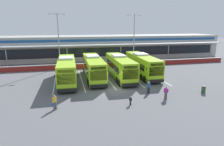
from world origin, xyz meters
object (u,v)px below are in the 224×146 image
at_px(coach_bus_centre, 120,67).
at_px(litter_bin, 203,90).
at_px(pedestrian_near_bin, 149,87).
at_px(coach_bus_leftmost, 67,71).
at_px(coach_bus_right_centre, 142,65).
at_px(lamp_post_west, 58,37).
at_px(lamp_post_centre, 134,36).
at_px(pedestrian_child, 131,100).
at_px(pedestrian_in_dark_coat, 166,92).
at_px(pedestrian_with_handbag, 55,102).
at_px(coach_bus_left_centre, 93,68).

height_order(coach_bus_centre, litter_bin, coach_bus_centre).
bearing_deg(pedestrian_near_bin, coach_bus_leftmost, 141.82).
bearing_deg(litter_bin, coach_bus_centre, 130.79).
bearing_deg(coach_bus_right_centre, lamp_post_west, 145.47).
xyz_separation_m(lamp_post_west, lamp_post_centre, (16.07, -0.27, 0.00)).
bearing_deg(pedestrian_child, coach_bus_leftmost, 121.04).
distance_m(pedestrian_in_dark_coat, lamp_post_west, 25.61).
bearing_deg(pedestrian_near_bin, pedestrian_in_dark_coat, -63.49).
distance_m(coach_bus_right_centre, pedestrian_with_handbag, 18.68).
distance_m(coach_bus_centre, pedestrian_child, 11.80).
bearing_deg(lamp_post_centre, coach_bus_centre, -120.22).
bearing_deg(pedestrian_near_bin, coach_bus_left_centre, 123.58).
xyz_separation_m(coach_bus_right_centre, pedestrian_child, (-6.30, -12.47, -1.24)).
bearing_deg(coach_bus_leftmost, pedestrian_near_bin, -38.18).
xyz_separation_m(coach_bus_leftmost, coach_bus_centre, (8.68, 0.43, 0.00)).
bearing_deg(coach_bus_leftmost, pedestrian_child, -58.96).
distance_m(pedestrian_child, pedestrian_near_bin, 4.70).
distance_m(coach_bus_right_centre, pedestrian_in_dark_coat, 11.89).
height_order(coach_bus_left_centre, coach_bus_right_centre, same).
xyz_separation_m(pedestrian_in_dark_coat, pedestrian_child, (-4.69, -0.72, -0.33)).
distance_m(coach_bus_centre, lamp_post_centre, 12.92).
xyz_separation_m(pedestrian_with_handbag, litter_bin, (18.72, 0.94, -0.39)).
height_order(coach_bus_right_centre, pedestrian_near_bin, coach_bus_right_centre).
bearing_deg(litter_bin, lamp_post_west, 131.88).
relative_size(coach_bus_leftmost, coach_bus_left_centre, 1.00).
distance_m(coach_bus_left_centre, coach_bus_centre, 4.42).
bearing_deg(coach_bus_right_centre, pedestrian_near_bin, -106.65).
xyz_separation_m(coach_bus_leftmost, pedestrian_child, (6.70, -11.14, -1.24)).
bearing_deg(lamp_post_west, lamp_post_centre, -0.96).
xyz_separation_m(coach_bus_leftmost, pedestrian_in_dark_coat, (11.39, -10.41, -0.91)).
relative_size(coach_bus_left_centre, lamp_post_west, 1.11).
bearing_deg(lamp_post_centre, pedestrian_in_dark_coat, -99.03).
bearing_deg(pedestrian_in_dark_coat, lamp_post_west, 120.44).
xyz_separation_m(pedestrian_with_handbag, pedestrian_child, (8.13, -0.65, -0.32)).
relative_size(coach_bus_left_centre, pedestrian_in_dark_coat, 7.53).
distance_m(pedestrian_in_dark_coat, lamp_post_centre, 22.24).
xyz_separation_m(coach_bus_right_centre, lamp_post_west, (-14.29, 9.83, 4.50)).
height_order(coach_bus_leftmost, litter_bin, coach_bus_leftmost).
bearing_deg(pedestrian_with_handbag, coach_bus_left_centre, 63.31).
height_order(lamp_post_centre, litter_bin, lamp_post_centre).
xyz_separation_m(coach_bus_left_centre, pedestrian_near_bin, (5.91, -8.91, -0.91)).
xyz_separation_m(coach_bus_left_centre, pedestrian_with_handbag, (-5.72, -11.37, -0.93)).
xyz_separation_m(coach_bus_right_centre, lamp_post_centre, (1.78, 9.56, 4.50)).
bearing_deg(coach_bus_leftmost, coach_bus_centre, 2.81).
relative_size(coach_bus_right_centre, pedestrian_with_handbag, 7.53).
height_order(pedestrian_child, pedestrian_near_bin, pedestrian_near_bin).
relative_size(coach_bus_centre, litter_bin, 13.12).
height_order(coach_bus_leftmost, coach_bus_centre, same).
bearing_deg(lamp_post_west, pedestrian_near_bin, -59.09).
xyz_separation_m(pedestrian_in_dark_coat, lamp_post_west, (-12.68, 21.58, 5.42)).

